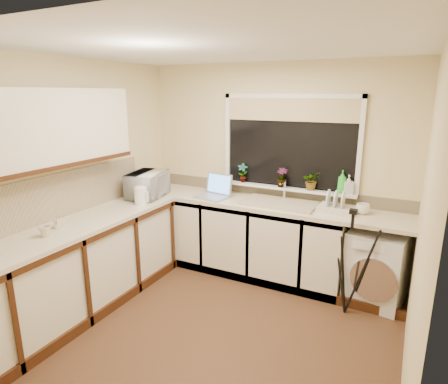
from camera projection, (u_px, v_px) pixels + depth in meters
floor at (212, 327)px, 3.52m from camera, size 3.20×3.20×0.00m
ceiling at (210, 47)px, 2.90m from camera, size 3.20×3.20×0.00m
wall_back at (272, 169)px, 4.51m from camera, size 3.20×0.00×3.20m
wall_front at (69, 272)px, 1.92m from camera, size 3.20×0.00×3.20m
wall_left at (76, 181)px, 3.92m from camera, size 0.00×3.00×3.00m
wall_right at (423, 230)px, 2.51m from camera, size 0.00×3.00×3.00m
base_cabinet_back at (236, 236)px, 4.59m from camera, size 2.55×0.60×0.86m
base_cabinet_left at (82, 269)px, 3.73m from camera, size 0.54×2.40×0.86m
worktop_back at (262, 204)px, 4.34m from camera, size 3.20×0.60×0.04m
worktop_left at (77, 226)px, 3.61m from camera, size 0.60×2.40×0.04m
upper_cabinet at (42, 129)px, 3.31m from camera, size 0.28×1.90×0.70m
splashback_left at (53, 197)px, 3.68m from camera, size 0.02×2.40×0.45m
splashback_back at (271, 190)px, 4.56m from camera, size 3.20×0.02×0.14m
window_glass at (289, 143)px, 4.32m from camera, size 1.50×0.02×1.00m
window_blind at (290, 110)px, 4.21m from camera, size 1.50×0.02×0.25m
windowsill at (286, 188)px, 4.41m from camera, size 1.60×0.14×0.03m
sink at (279, 203)px, 4.24m from camera, size 0.82×0.46×0.03m
faucet at (285, 190)px, 4.37m from camera, size 0.03×0.03×0.24m
washing_machine at (377, 267)px, 3.88m from camera, size 0.62×0.60×0.76m
laptop at (215, 191)px, 4.53m from camera, size 0.41×0.37×0.27m
kettle at (141, 196)px, 4.22m from camera, size 0.14×0.14×0.19m
dish_rack at (337, 209)px, 3.97m from camera, size 0.39×0.30×0.06m
tripod at (349, 263)px, 3.63m from camera, size 0.66×0.66×1.07m
steel_jar at (58, 223)px, 3.48m from camera, size 0.08×0.08×0.11m
microwave at (148, 184)px, 4.52m from camera, size 0.47×0.60×0.29m
plant_a at (243, 173)px, 4.60m from camera, size 0.14×0.12×0.23m
plant_c at (282, 178)px, 4.37m from camera, size 0.14×0.14×0.22m
plant_d at (312, 180)px, 4.24m from camera, size 0.24×0.22×0.22m
soap_bottle_green at (342, 182)px, 4.09m from camera, size 0.11×0.11×0.25m
soap_bottle_clear at (348, 185)px, 4.07m from camera, size 0.12×0.12×0.21m
cup_back at (363, 209)px, 3.89m from camera, size 0.16×0.16×0.11m
cup_left at (45, 232)px, 3.28m from camera, size 0.12×0.12×0.09m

